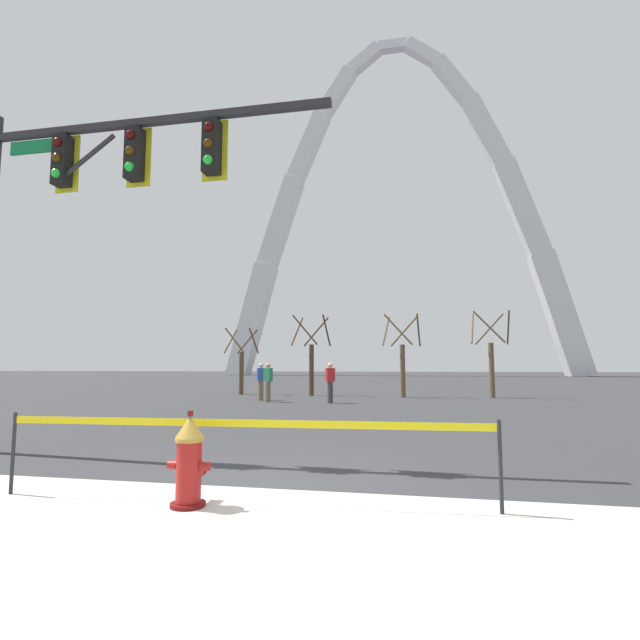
{
  "coord_description": "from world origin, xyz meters",
  "views": [
    {
      "loc": [
        1.87,
        -5.41,
        1.46
      ],
      "look_at": [
        -0.13,
        5.0,
        2.5
      ],
      "focal_mm": 26.35,
      "sensor_mm": 36.0,
      "label": 1
    }
  ],
  "objects_px": {
    "monument_arch": "(396,223)",
    "pedestrian_standing_center": "(330,382)",
    "pedestrian_walking_right": "(261,381)",
    "pedestrian_walking_left": "(268,382)",
    "traffic_signal_gantry": "(78,203)",
    "fire_hydrant": "(189,461)"
  },
  "relations": [
    {
      "from": "pedestrian_standing_center",
      "to": "pedestrian_walking_right",
      "type": "distance_m",
      "value": 3.29
    },
    {
      "from": "pedestrian_standing_center",
      "to": "pedestrian_walking_right",
      "type": "height_order",
      "value": "same"
    },
    {
      "from": "traffic_signal_gantry",
      "to": "pedestrian_standing_center",
      "type": "height_order",
      "value": "traffic_signal_gantry"
    },
    {
      "from": "fire_hydrant",
      "to": "traffic_signal_gantry",
      "type": "height_order",
      "value": "traffic_signal_gantry"
    },
    {
      "from": "pedestrian_walking_left",
      "to": "traffic_signal_gantry",
      "type": "bearing_deg",
      "value": -89.39
    },
    {
      "from": "traffic_signal_gantry",
      "to": "pedestrian_walking_right",
      "type": "relative_size",
      "value": 4.04
    },
    {
      "from": "pedestrian_walking_left",
      "to": "pedestrian_walking_right",
      "type": "xyz_separation_m",
      "value": [
        -0.57,
        0.85,
        0.0
      ]
    },
    {
      "from": "fire_hydrant",
      "to": "pedestrian_walking_right",
      "type": "distance_m",
      "value": 15.26
    },
    {
      "from": "monument_arch",
      "to": "pedestrian_standing_center",
      "type": "distance_m",
      "value": 59.07
    },
    {
      "from": "fire_hydrant",
      "to": "pedestrian_standing_center",
      "type": "height_order",
      "value": "pedestrian_standing_center"
    },
    {
      "from": "monument_arch",
      "to": "traffic_signal_gantry",
      "type": "bearing_deg",
      "value": -93.24
    },
    {
      "from": "pedestrian_walking_right",
      "to": "monument_arch",
      "type": "bearing_deg",
      "value": 85.27
    },
    {
      "from": "fire_hydrant",
      "to": "pedestrian_walking_left",
      "type": "xyz_separation_m",
      "value": [
        -3.44,
        13.87,
        0.35
      ]
    },
    {
      "from": "fire_hydrant",
      "to": "pedestrian_standing_center",
      "type": "distance_m",
      "value": 13.84
    },
    {
      "from": "monument_arch",
      "to": "pedestrian_walking_left",
      "type": "distance_m",
      "value": 59.13
    },
    {
      "from": "pedestrian_standing_center",
      "to": "pedestrian_walking_left",
      "type": "bearing_deg",
      "value": 178.76
    },
    {
      "from": "fire_hydrant",
      "to": "monument_arch",
      "type": "xyz_separation_m",
      "value": [
        0.42,
        68.19,
        23.39
      ]
    },
    {
      "from": "fire_hydrant",
      "to": "pedestrian_walking_right",
      "type": "height_order",
      "value": "pedestrian_walking_right"
    },
    {
      "from": "monument_arch",
      "to": "pedestrian_walking_left",
      "type": "bearing_deg",
      "value": -94.06
    },
    {
      "from": "traffic_signal_gantry",
      "to": "pedestrian_walking_left",
      "type": "distance_m",
      "value": 12.12
    },
    {
      "from": "fire_hydrant",
      "to": "pedestrian_walking_left",
      "type": "distance_m",
      "value": 14.29
    },
    {
      "from": "pedestrian_walking_right",
      "to": "pedestrian_walking_left",
      "type": "bearing_deg",
      "value": -55.84
    }
  ]
}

